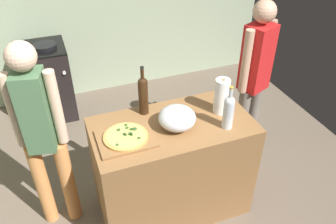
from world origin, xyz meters
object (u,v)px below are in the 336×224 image
at_px(stove, 46,82).
at_px(person_in_red, 254,75).
at_px(wine_bottle_clear, 143,94).
at_px(mixing_bowl, 177,118).
at_px(pizza, 126,136).
at_px(wine_bottle_green, 229,111).
at_px(person_in_stripes, 42,133).
at_px(paper_towel_roll, 222,96).

bearing_deg(stove, person_in_red, -39.06).
bearing_deg(wine_bottle_clear, mixing_bowl, -57.41).
relative_size(pizza, mixing_bowl, 1.14).
bearing_deg(wine_bottle_green, person_in_stripes, 163.69).
bearing_deg(wine_bottle_clear, stove, 113.52).
xyz_separation_m(paper_towel_roll, wine_bottle_clear, (-0.57, 0.20, 0.03)).
bearing_deg(wine_bottle_clear, paper_towel_roll, -19.55).
bearing_deg(mixing_bowl, person_in_stripes, 165.15).
height_order(paper_towel_roll, stove, paper_towel_roll).
distance_m(wine_bottle_green, person_in_stripes, 1.35).
distance_m(pizza, wine_bottle_green, 0.76).
height_order(paper_towel_roll, person_in_red, person_in_red).
distance_m(mixing_bowl, stove, 2.16).
height_order(person_in_stripes, person_in_red, person_in_stripes).
bearing_deg(stove, mixing_bowl, -65.10).
height_order(mixing_bowl, person_in_red, person_in_red).
xyz_separation_m(mixing_bowl, person_in_stripes, (-0.95, 0.25, -0.06)).
height_order(wine_bottle_clear, person_in_red, person_in_red).
height_order(pizza, stove, pizza).
xyz_separation_m(mixing_bowl, person_in_red, (0.93, 0.42, -0.05)).
distance_m(mixing_bowl, wine_bottle_green, 0.38).
xyz_separation_m(wine_bottle_clear, stove, (-0.71, 1.62, -0.63)).
distance_m(wine_bottle_clear, stove, 1.88).
xyz_separation_m(mixing_bowl, stove, (-0.88, 1.89, -0.55)).
relative_size(mixing_bowl, stove, 0.30).
distance_m(paper_towel_roll, wine_bottle_clear, 0.60).
distance_m(wine_bottle_clear, person_in_stripes, 0.79).
bearing_deg(wine_bottle_green, wine_bottle_clear, 142.68).
distance_m(person_in_stripes, person_in_red, 1.88).
distance_m(paper_towel_roll, stove, 2.30).
relative_size(wine_bottle_green, person_in_stripes, 0.21).
bearing_deg(paper_towel_roll, person_in_red, 33.77).
bearing_deg(paper_towel_roll, wine_bottle_green, -103.45).
relative_size(stove, person_in_stripes, 0.56).
xyz_separation_m(person_in_stripes, person_in_red, (1.87, 0.17, 0.01)).
distance_m(pizza, person_in_stripes, 0.61).
distance_m(mixing_bowl, person_in_stripes, 0.98).
distance_m(wine_bottle_green, person_in_red, 0.81).
height_order(pizza, person_in_stripes, person_in_stripes).
bearing_deg(pizza, person_in_stripes, 154.98).
distance_m(pizza, wine_bottle_clear, 0.38).
bearing_deg(person_in_stripes, wine_bottle_green, -16.31).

